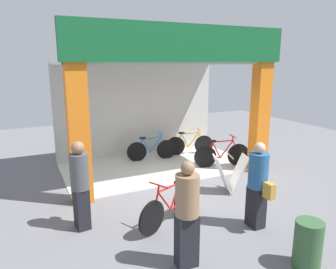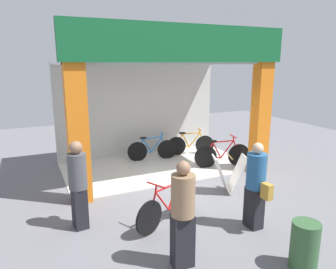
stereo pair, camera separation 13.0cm
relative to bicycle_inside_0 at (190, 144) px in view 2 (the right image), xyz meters
The scene contains 11 objects.
ground_plane 2.69m from the bicycle_inside_0, 124.11° to the right, with size 18.93×18.93×0.00m, color slate.
shop_facade 2.38m from the bicycle_inside_0, 156.18° to the right, with size 5.67×3.42×3.95m.
bicycle_inside_0 is the anchor object (origin of this frame).
bicycle_inside_1 1.41m from the bicycle_inside_0, behind, with size 1.59×0.44×0.88m.
bicycle_inside_2 1.55m from the bicycle_inside_0, 80.88° to the right, with size 1.70×0.52×0.95m.
bicycle_parked_0 4.76m from the bicycle_inside_0, 124.01° to the right, with size 1.52×0.76×0.92m.
sandwich_board_sign 3.25m from the bicycle_inside_0, 102.02° to the right, with size 0.89×0.71×0.93m.
pedestrian_0 4.93m from the bicycle_inside_0, 104.28° to the right, with size 0.37×0.59×1.67m.
pedestrian_1 6.04m from the bicycle_inside_0, 119.73° to the right, with size 0.39×0.39×1.70m.
pedestrian_2 5.43m from the bicycle_inside_0, 141.41° to the right, with size 0.39×0.55×1.71m.
trash_bin 6.20m from the bicycle_inside_0, 102.36° to the right, with size 0.42×0.42×0.76m, color #335933.
Camera 2 is at (-3.50, -6.88, 3.10)m, focal length 33.74 mm.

